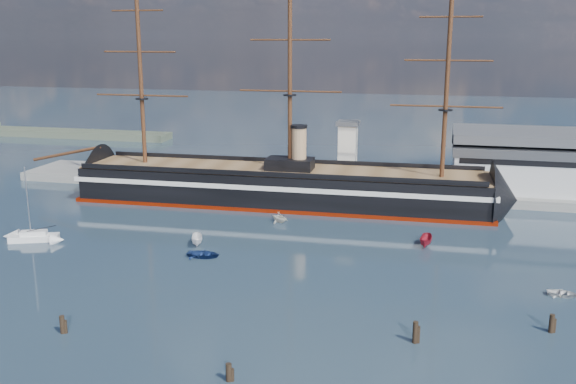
# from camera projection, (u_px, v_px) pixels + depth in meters

# --- Properties ---
(ground) EXTENTS (600.00, 600.00, 0.00)m
(ground) POSITION_uv_depth(u_px,v_px,m) (305.00, 233.00, 119.85)
(ground) COLOR #253346
(ground) RESTS_ON ground
(quay) EXTENTS (180.00, 18.00, 2.00)m
(quay) POSITION_uv_depth(u_px,v_px,m) (378.00, 192.00, 151.57)
(quay) COLOR slate
(quay) RESTS_ON ground
(quay_tower) EXTENTS (5.00, 5.00, 15.00)m
(quay_tower) POSITION_uv_depth(u_px,v_px,m) (348.00, 152.00, 148.03)
(quay_tower) COLOR silver
(quay_tower) RESTS_ON ground
(warship) EXTENTS (113.05, 18.15, 53.94)m
(warship) POSITION_uv_depth(u_px,v_px,m) (273.00, 185.00, 140.37)
(warship) COLOR black
(warship) RESTS_ON ground
(sailboat) EXTENTS (8.81, 5.51, 13.59)m
(sailboat) POSITION_uv_depth(u_px,v_px,m) (34.00, 236.00, 115.05)
(sailboat) COLOR white
(sailboat) RESTS_ON ground
(motorboat_a) EXTENTS (6.23, 3.99, 2.34)m
(motorboat_a) POSITION_uv_depth(u_px,v_px,m) (197.00, 245.00, 112.83)
(motorboat_a) COLOR white
(motorboat_a) RESTS_ON ground
(motorboat_b) EXTENTS (1.45, 3.49, 1.62)m
(motorboat_b) POSITION_uv_depth(u_px,v_px,m) (204.00, 257.00, 106.77)
(motorboat_b) COLOR navy
(motorboat_b) RESTS_ON ground
(motorboat_c) EXTENTS (6.31, 2.86, 2.44)m
(motorboat_c) POSITION_uv_depth(u_px,v_px,m) (426.00, 246.00, 112.26)
(motorboat_c) COLOR #A51C2E
(motorboat_c) RESTS_ON ground
(motorboat_d) EXTENTS (5.72, 6.86, 2.34)m
(motorboat_d) POSITION_uv_depth(u_px,v_px,m) (280.00, 222.00, 126.87)
(motorboat_d) COLOR silver
(motorboat_d) RESTS_ON ground
(motorboat_e) EXTENTS (1.16, 2.68, 1.23)m
(motorboat_e) POSITION_uv_depth(u_px,v_px,m) (562.00, 296.00, 90.80)
(motorboat_e) COLOR silver
(motorboat_e) RESTS_ON ground
(piling_near_left) EXTENTS (0.64, 0.64, 3.01)m
(piling_near_left) POSITION_uv_depth(u_px,v_px,m) (63.00, 333.00, 79.53)
(piling_near_left) COLOR black
(piling_near_left) RESTS_ON ground
(piling_near_mid) EXTENTS (0.64, 0.64, 2.73)m
(piling_near_mid) POSITION_uv_depth(u_px,v_px,m) (229.00, 381.00, 68.49)
(piling_near_mid) COLOR black
(piling_near_mid) RESTS_ON ground
(piling_near_right) EXTENTS (0.64, 0.64, 3.46)m
(piling_near_right) POSITION_uv_depth(u_px,v_px,m) (415.00, 343.00, 77.01)
(piling_near_right) COLOR black
(piling_near_right) RESTS_ON ground
(piling_far_right) EXTENTS (0.64, 0.64, 3.10)m
(piling_far_right) POSITION_uv_depth(u_px,v_px,m) (551.00, 332.00, 79.72)
(piling_far_right) COLOR black
(piling_far_right) RESTS_ON ground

